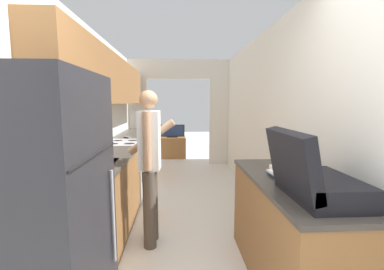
{
  "coord_description": "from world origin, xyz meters",
  "views": [
    {
      "loc": [
        -0.03,
        -0.95,
        1.51
      ],
      "look_at": [
        0.19,
        3.06,
        0.99
      ],
      "focal_mm": 24.0,
      "sensor_mm": 36.0,
      "label": 1
    }
  ],
  "objects_px": {
    "book_stack": "(287,173)",
    "tv_cabinet": "(172,147)",
    "range_oven": "(124,169)",
    "person": "(150,164)",
    "television": "(172,131)",
    "refrigerator": "(40,216)",
    "knife": "(127,137)",
    "suitcase": "(311,178)"
  },
  "relations": [
    {
      "from": "person",
      "to": "television",
      "type": "height_order",
      "value": "person"
    },
    {
      "from": "suitcase",
      "to": "knife",
      "type": "distance_m",
      "value": 3.41
    },
    {
      "from": "television",
      "to": "suitcase",
      "type": "bearing_deg",
      "value": -79.41
    },
    {
      "from": "television",
      "to": "person",
      "type": "bearing_deg",
      "value": -92.0
    },
    {
      "from": "person",
      "to": "suitcase",
      "type": "relative_size",
      "value": 2.76
    },
    {
      "from": "range_oven",
      "to": "suitcase",
      "type": "xyz_separation_m",
      "value": [
        1.7,
        -2.46,
        0.57
      ]
    },
    {
      "from": "refrigerator",
      "to": "tv_cabinet",
      "type": "relative_size",
      "value": 2.32
    },
    {
      "from": "range_oven",
      "to": "knife",
      "type": "bearing_deg",
      "value": 94.47
    },
    {
      "from": "range_oven",
      "to": "person",
      "type": "xyz_separation_m",
      "value": [
        0.56,
        -1.38,
        0.42
      ]
    },
    {
      "from": "book_stack",
      "to": "television",
      "type": "xyz_separation_m",
      "value": [
        -1.04,
        4.85,
        -0.19
      ]
    },
    {
      "from": "refrigerator",
      "to": "television",
      "type": "distance_m",
      "value": 5.42
    },
    {
      "from": "tv_cabinet",
      "to": "television",
      "type": "relative_size",
      "value": 1.1
    },
    {
      "from": "tv_cabinet",
      "to": "television",
      "type": "height_order",
      "value": "television"
    },
    {
      "from": "person",
      "to": "tv_cabinet",
      "type": "relative_size",
      "value": 2.25
    },
    {
      "from": "book_stack",
      "to": "tv_cabinet",
      "type": "bearing_deg",
      "value": 102.03
    },
    {
      "from": "refrigerator",
      "to": "book_stack",
      "type": "bearing_deg",
      "value": 16.87
    },
    {
      "from": "book_stack",
      "to": "knife",
      "type": "xyz_separation_m",
      "value": [
        -1.79,
        2.47,
        -0.03
      ]
    },
    {
      "from": "tv_cabinet",
      "to": "knife",
      "type": "relative_size",
      "value": 2.49
    },
    {
      "from": "suitcase",
      "to": "television",
      "type": "relative_size",
      "value": 0.89
    },
    {
      "from": "person",
      "to": "suitcase",
      "type": "bearing_deg",
      "value": -130.28
    },
    {
      "from": "person",
      "to": "television",
      "type": "bearing_deg",
      "value": 1.05
    },
    {
      "from": "person",
      "to": "television",
      "type": "distance_m",
      "value": 4.24
    },
    {
      "from": "range_oven",
      "to": "suitcase",
      "type": "height_order",
      "value": "suitcase"
    },
    {
      "from": "tv_cabinet",
      "to": "television",
      "type": "xyz_separation_m",
      "value": [
        0.0,
        -0.04,
        0.45
      ]
    },
    {
      "from": "book_stack",
      "to": "knife",
      "type": "bearing_deg",
      "value": 125.88
    },
    {
      "from": "person",
      "to": "suitcase",
      "type": "xyz_separation_m",
      "value": [
        1.14,
        -1.08,
        0.15
      ]
    },
    {
      "from": "refrigerator",
      "to": "knife",
      "type": "distance_m",
      "value": 2.99
    },
    {
      "from": "range_oven",
      "to": "book_stack",
      "type": "bearing_deg",
      "value": -48.74
    },
    {
      "from": "range_oven",
      "to": "person",
      "type": "relative_size",
      "value": 0.63
    },
    {
      "from": "suitcase",
      "to": "refrigerator",
      "type": "bearing_deg",
      "value": -178.04
    },
    {
      "from": "knife",
      "to": "range_oven",
      "type": "bearing_deg",
      "value": -128.7
    },
    {
      "from": "book_stack",
      "to": "television",
      "type": "height_order",
      "value": "book_stack"
    },
    {
      "from": "refrigerator",
      "to": "tv_cabinet",
      "type": "xyz_separation_m",
      "value": [
        0.67,
        5.42,
        -0.56
      ]
    },
    {
      "from": "range_oven",
      "to": "suitcase",
      "type": "bearing_deg",
      "value": -55.33
    },
    {
      "from": "suitcase",
      "to": "book_stack",
      "type": "relative_size",
      "value": 1.9
    },
    {
      "from": "refrigerator",
      "to": "person",
      "type": "bearing_deg",
      "value": 65.11
    },
    {
      "from": "person",
      "to": "book_stack",
      "type": "bearing_deg",
      "value": -114.2
    },
    {
      "from": "refrigerator",
      "to": "range_oven",
      "type": "distance_m",
      "value": 2.55
    },
    {
      "from": "person",
      "to": "television",
      "type": "relative_size",
      "value": 2.47
    },
    {
      "from": "tv_cabinet",
      "to": "refrigerator",
      "type": "bearing_deg",
      "value": -97.1
    },
    {
      "from": "suitcase",
      "to": "book_stack",
      "type": "xyz_separation_m",
      "value": [
        0.05,
        0.46,
        -0.1
      ]
    },
    {
      "from": "book_stack",
      "to": "refrigerator",
      "type": "bearing_deg",
      "value": -163.13
    }
  ]
}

